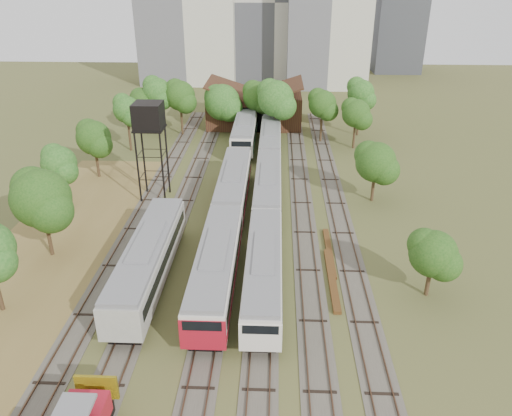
{
  "coord_description": "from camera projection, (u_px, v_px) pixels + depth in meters",
  "views": [
    {
      "loc": [
        2.83,
        -28.3,
        25.03
      ],
      "look_at": [
        0.88,
        18.29,
        2.5
      ],
      "focal_mm": 35.0,
      "sensor_mm": 36.0,
      "label": 1
    }
  ],
  "objects": [
    {
      "name": "tracks",
      "position": [
        245.0,
        202.0,
        58.96
      ],
      "size": [
        24.6,
        80.0,
        0.19
      ],
      "color": "#4C473D",
      "rests_on": "ground"
    },
    {
      "name": "railcar_rear",
      "position": [
        245.0,
        133.0,
        76.57
      ],
      "size": [
        3.31,
        16.08,
        4.1
      ],
      "color": "black",
      "rests_on": "ground"
    },
    {
      "name": "tower_far_right",
      "position": [
        400.0,
        15.0,
        128.04
      ],
      "size": [
        12.0,
        12.0,
        28.0
      ],
      "primitive_type": "cube",
      "color": "#3D3F44",
      "rests_on": "ground"
    },
    {
      "name": "water_tower",
      "position": [
        149.0,
        119.0,
        56.15
      ],
      "size": [
        3.32,
        3.32,
        11.48
      ],
      "color": "black",
      "rests_on": "ground"
    },
    {
      "name": "tree_band_far",
      "position": [
        247.0,
        98.0,
        79.71
      ],
      "size": [
        37.17,
        10.44,
        9.64
      ],
      "color": "#382616",
      "rests_on": "ground"
    },
    {
      "name": "railcar_green_set",
      "position": [
        268.0,
        188.0,
        57.73
      ],
      "size": [
        3.03,
        52.08,
        3.75
      ],
      "color": "black",
      "rests_on": "ground"
    },
    {
      "name": "tree_band_left",
      "position": [
        73.0,
        166.0,
        54.41
      ],
      "size": [
        7.61,
        64.92,
        8.7
      ],
      "color": "#382616",
      "rests_on": "ground"
    },
    {
      "name": "old_grey_coach",
      "position": [
        149.0,
        260.0,
        43.09
      ],
      "size": [
        3.28,
        18.0,
        4.07
      ],
      "color": "black",
      "rests_on": "ground"
    },
    {
      "name": "tree_band_right",
      "position": [
        378.0,
        159.0,
        58.46
      ],
      "size": [
        5.74,
        42.31,
        7.51
      ],
      "color": "#382616",
      "rests_on": "ground"
    },
    {
      "name": "rail_pile_far",
      "position": [
        329.0,
        252.0,
        48.31
      ],
      "size": [
        0.57,
        9.09,
        0.3
      ],
      "primitive_type": "cube",
      "color": "brown",
      "rests_on": "ground"
    },
    {
      "name": "ground",
      "position": [
        234.0,
        347.0,
        36.46
      ],
      "size": [
        240.0,
        240.0,
        0.0
      ],
      "primitive_type": "plane",
      "color": "#475123",
      "rests_on": "ground"
    },
    {
      "name": "rail_pile_near",
      "position": [
        332.0,
        279.0,
        44.15
      ],
      "size": [
        0.65,
        9.73,
        0.32
      ],
      "primitive_type": "cube",
      "color": "brown",
      "rests_on": "ground"
    },
    {
      "name": "maintenance_shed",
      "position": [
        255.0,
        107.0,
        87.39
      ],
      "size": [
        16.45,
        11.55,
        7.58
      ],
      "color": "#3A1C15",
      "rests_on": "ground"
    },
    {
      "name": "dry_grass_patch",
      "position": [
        39.0,
        279.0,
        44.33
      ],
      "size": [
        14.0,
        60.0,
        0.04
      ],
      "primitive_type": "cube",
      "color": "brown",
      "rests_on": "ground"
    },
    {
      "name": "tower_centre",
      "position": [
        275.0,
        0.0,
        118.51
      ],
      "size": [
        20.0,
        18.0,
        36.0
      ],
      "primitive_type": "cube",
      "color": "beige",
      "rests_on": "ground"
    },
    {
      "name": "railcar_red_set",
      "position": [
        226.0,
        221.0,
        49.88
      ],
      "size": [
        3.28,
        34.58,
        4.06
      ],
      "color": "black",
      "rests_on": "ground"
    }
  ]
}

